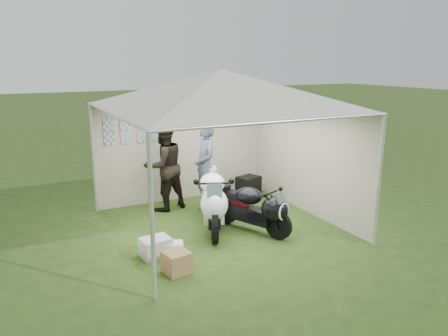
{
  "coord_description": "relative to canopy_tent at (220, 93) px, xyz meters",
  "views": [
    {
      "loc": [
        -3.56,
        -7.18,
        3.16
      ],
      "look_at": [
        0.23,
        0.35,
        1.07
      ],
      "focal_mm": 35.0,
      "sensor_mm": 36.0,
      "label": 1
    }
  ],
  "objects": [
    {
      "name": "ground",
      "position": [
        0.0,
        -0.03,
        -2.58
      ],
      "size": [
        80.0,
        80.0,
        0.0
      ],
      "primitive_type": "plane",
      "color": "#2C4418",
      "rests_on": "ground"
    },
    {
      "name": "person_blue_jacket",
      "position": [
        0.06,
        0.84,
        -1.59
      ],
      "size": [
        0.57,
        0.78,
        1.96
      ],
      "primitive_type": "imported",
      "rotation": [
        0.0,
        0.0,
        -1.73
      ],
      "color": "slate",
      "rests_on": "ground"
    },
    {
      "name": "equipment_box",
      "position": [
        1.4,
        1.35,
        -2.32
      ],
      "size": [
        0.6,
        0.53,
        0.5
      ],
      "primitive_type": "cube",
      "rotation": [
        0.0,
        0.0,
        0.3
      ],
      "color": "black",
      "rests_on": "ground"
    },
    {
      "name": "paddock_stand",
      "position": [
        0.1,
        0.15,
        -2.43
      ],
      "size": [
        0.44,
        0.37,
        0.29
      ],
      "primitive_type": "cube",
      "rotation": [
        0.0,
        0.0,
        0.41
      ],
      "color": "blue",
      "rests_on": "ground"
    },
    {
      "name": "crate_0",
      "position": [
        -1.57,
        -0.75,
        -2.42
      ],
      "size": [
        0.51,
        0.42,
        0.31
      ],
      "primitive_type": "cube",
      "rotation": [
        0.0,
        0.0,
        0.12
      ],
      "color": "silver",
      "rests_on": "ground"
    },
    {
      "name": "motorcycle_black",
      "position": [
        0.42,
        -0.59,
        -2.09
      ],
      "size": [
        0.92,
        1.66,
        0.87
      ],
      "rotation": [
        0.0,
        0.0,
        0.41
      ],
      "color": "black",
      "rests_on": "ground"
    },
    {
      "name": "canopy_tent",
      "position": [
        0.0,
        0.0,
        0.0
      ],
      "size": [
        5.66,
        5.66,
        3.0
      ],
      "color": "silver",
      "rests_on": "ground"
    },
    {
      "name": "crate_2",
      "position": [
        -1.29,
        -0.85,
        -2.46
      ],
      "size": [
        0.36,
        0.32,
        0.22
      ],
      "primitive_type": "cube",
      "rotation": [
        0.0,
        0.0,
        -0.27
      ],
      "color": "white",
      "rests_on": "ground"
    },
    {
      "name": "person_dark_jacket",
      "position": [
        -0.65,
        1.41,
        -1.61
      ],
      "size": [
        1.09,
        0.94,
        1.93
      ],
      "primitive_type": "imported",
      "rotation": [
        0.0,
        0.0,
        3.39
      ],
      "color": "black",
      "rests_on": "ground"
    },
    {
      "name": "motorcycle_white",
      "position": [
        -0.21,
        -0.09,
        -1.97
      ],
      "size": [
        1.12,
        2.09,
        1.09
      ],
      "rotation": [
        0.0,
        0.0,
        -0.39
      ],
      "color": "black",
      "rests_on": "ground"
    },
    {
      "name": "crate_1",
      "position": [
        -1.46,
        -1.44,
        -2.41
      ],
      "size": [
        0.42,
        0.42,
        0.33
      ],
      "primitive_type": "cube",
      "rotation": [
        0.0,
        0.0,
        0.16
      ],
      "color": "olive",
      "rests_on": "ground"
    }
  ]
}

